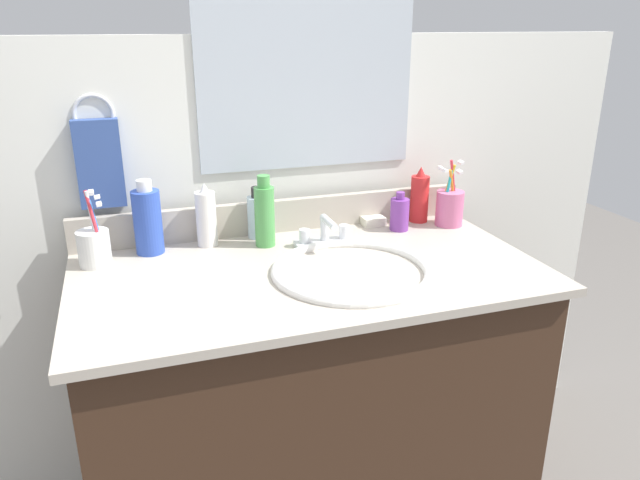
% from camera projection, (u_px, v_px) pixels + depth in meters
% --- Properties ---
extents(vanity_cabinet, '(1.06, 0.55, 0.76)m').
position_uv_depth(vanity_cabinet, '(310.00, 410.00, 1.56)').
color(vanity_cabinet, '#382316').
rests_on(vanity_cabinet, ground_plane).
extents(countertop, '(1.10, 0.60, 0.02)m').
position_uv_depth(countertop, '(310.00, 273.00, 1.43)').
color(countertop, '#B2A899').
rests_on(countertop, vanity_cabinet).
extents(backsplash, '(1.10, 0.02, 0.09)m').
position_uv_depth(backsplash, '(278.00, 216.00, 1.66)').
color(backsplash, '#B2A899').
rests_on(backsplash, countertop).
extents(back_wall, '(2.20, 0.04, 1.30)m').
position_uv_depth(back_wall, '(275.00, 265.00, 1.78)').
color(back_wall, silver).
rests_on(back_wall, ground_plane).
extents(mirror_panel, '(0.60, 0.01, 0.56)m').
position_uv_depth(mirror_panel, '(307.00, 63.00, 1.59)').
color(mirror_panel, '#B2BCC6').
extents(towel_ring, '(0.10, 0.01, 0.10)m').
position_uv_depth(towel_ring, '(93.00, 114.00, 1.46)').
color(towel_ring, silver).
extents(hand_towel, '(0.11, 0.04, 0.22)m').
position_uv_depth(hand_towel, '(99.00, 164.00, 1.49)').
color(hand_towel, '#334C8C').
extents(sink_basin, '(0.38, 0.38, 0.11)m').
position_uv_depth(sink_basin, '(352.00, 284.00, 1.41)').
color(sink_basin, white).
rests_on(sink_basin, countertop).
extents(faucet, '(0.16, 0.10, 0.08)m').
position_uv_depth(faucet, '(325.00, 235.00, 1.56)').
color(faucet, silver).
rests_on(faucet, countertop).
extents(bottle_lotion_white, '(0.05, 0.05, 0.17)m').
position_uv_depth(bottle_lotion_white, '(206.00, 218.00, 1.55)').
color(bottle_lotion_white, white).
rests_on(bottle_lotion_white, countertop).
extents(bottle_gel_clear, '(0.06, 0.06, 0.14)m').
position_uv_depth(bottle_gel_clear, '(258.00, 215.00, 1.61)').
color(bottle_gel_clear, silver).
rests_on(bottle_gel_clear, countertop).
extents(bottle_cream_purple, '(0.05, 0.05, 0.11)m').
position_uv_depth(bottle_cream_purple, '(400.00, 214.00, 1.68)').
color(bottle_cream_purple, '#7A3899').
rests_on(bottle_cream_purple, countertop).
extents(bottle_spray_red, '(0.05, 0.05, 0.16)m').
position_uv_depth(bottle_spray_red, '(419.00, 197.00, 1.74)').
color(bottle_spray_red, red).
rests_on(bottle_spray_red, countertop).
extents(bottle_toner_green, '(0.05, 0.05, 0.19)m').
position_uv_depth(bottle_toner_green, '(265.00, 214.00, 1.55)').
color(bottle_toner_green, '#4C9E4C').
rests_on(bottle_toner_green, countertop).
extents(bottle_shampoo_blue, '(0.07, 0.07, 0.19)m').
position_uv_depth(bottle_shampoo_blue, '(148.00, 221.00, 1.50)').
color(bottle_shampoo_blue, '#2D4CB2').
rests_on(bottle_shampoo_blue, countertop).
extents(cup_pink, '(0.08, 0.08, 0.19)m').
position_uv_depth(cup_pink, '(450.00, 207.00, 1.71)').
color(cup_pink, '#D16693').
rests_on(cup_pink, countertop).
extents(cup_white_ceramic, '(0.08, 0.08, 0.19)m').
position_uv_depth(cup_white_ceramic, '(94.00, 246.00, 1.43)').
color(cup_white_ceramic, white).
rests_on(cup_white_ceramic, countertop).
extents(soap_bar, '(0.06, 0.04, 0.02)m').
position_uv_depth(soap_bar, '(373.00, 221.00, 1.73)').
color(soap_bar, white).
rests_on(soap_bar, countertop).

